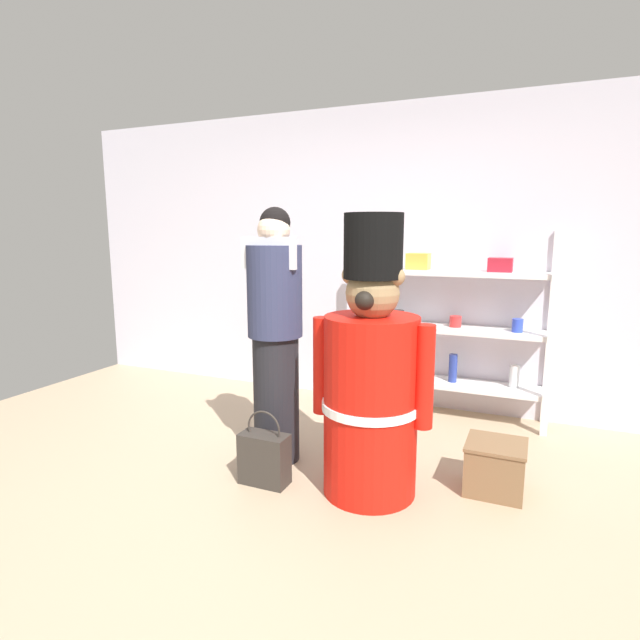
{
  "coord_description": "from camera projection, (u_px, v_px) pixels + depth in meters",
  "views": [
    {
      "loc": [
        1.26,
        -2.21,
        1.53
      ],
      "look_at": [
        0.06,
        0.58,
        1.0
      ],
      "focal_mm": 28.54,
      "sensor_mm": 36.0,
      "label": 1
    }
  ],
  "objects": [
    {
      "name": "shopping_bag",
      "position": [
        264.0,
        458.0,
        3.11
      ],
      "size": [
        0.3,
        0.15,
        0.47
      ],
      "color": "#332D28",
      "rests_on": "ground_plane"
    },
    {
      "name": "teddy_bear_guard",
      "position": [
        371.0,
        382.0,
        2.92
      ],
      "size": [
        0.72,
        0.57,
        1.63
      ],
      "color": "red",
      "rests_on": "ground_plane"
    },
    {
      "name": "person_shopper",
      "position": [
        275.0,
        334.0,
        3.33
      ],
      "size": [
        0.38,
        0.36,
        1.68
      ],
      "color": "black",
      "rests_on": "ground_plane"
    },
    {
      "name": "ground_plane",
      "position": [
        268.0,
        517.0,
        2.76
      ],
      "size": [
        6.4,
        6.4,
        0.0
      ],
      "primitive_type": "plane",
      "color": "tan"
    },
    {
      "name": "back_wall",
      "position": [
        386.0,
        258.0,
        4.52
      ],
      "size": [
        6.4,
        0.12,
        2.6
      ],
      "primitive_type": "cube",
      "color": "silver",
      "rests_on": "ground_plane"
    },
    {
      "name": "merchandise_shelf",
      "position": [
        455.0,
        325.0,
        4.16
      ],
      "size": [
        1.48,
        0.35,
        1.54
      ],
      "color": "white",
      "rests_on": "ground_plane"
    },
    {
      "name": "display_crate",
      "position": [
        495.0,
        467.0,
        3.02
      ],
      "size": [
        0.34,
        0.33,
        0.3
      ],
      "color": "brown",
      "rests_on": "ground_plane"
    }
  ]
}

